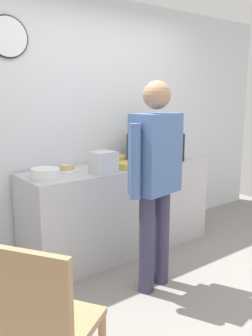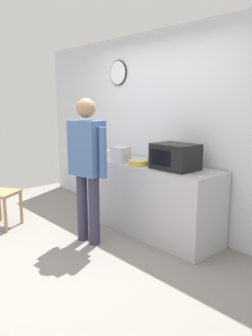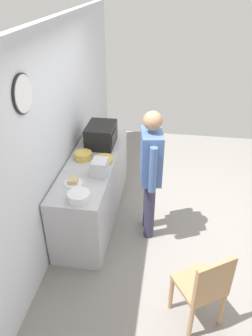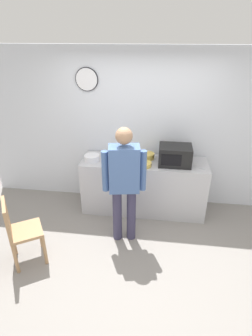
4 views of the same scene
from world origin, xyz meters
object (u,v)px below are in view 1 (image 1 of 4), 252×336
(cereal_bowl, at_px, (45,173))
(spoon_utensil, at_px, (185,158))
(salad_bowl, at_px, (129,166))
(person_standing, at_px, (155,172))
(fork_utensil, at_px, (84,165))
(toaster, at_px, (103,162))
(microwave, at_px, (156,148))
(mixing_bowl, at_px, (115,160))
(wooden_chair, at_px, (46,323))
(sandwich_plate, at_px, (67,169))

(cereal_bowl, distance_m, spoon_utensil, 1.70)
(salad_bowl, relative_size, person_standing, 0.14)
(fork_utensil, relative_size, spoon_utensil, 1.00)
(salad_bowl, xyz_separation_m, spoon_utensil, (0.86, 0.05, -0.03))
(person_standing, bearing_deg, toaster, 99.30)
(microwave, height_order, person_standing, person_standing)
(microwave, height_order, fork_utensil, microwave)
(microwave, xyz_separation_m, cereal_bowl, (-1.31, -0.04, -0.11))
(salad_bowl, distance_m, cereal_bowl, 0.84)
(mixing_bowl, height_order, wooden_chair, mixing_bowl)
(salad_bowl, height_order, mixing_bowl, mixing_bowl)
(salad_bowl, bearing_deg, toaster, -176.02)
(sandwich_plate, relative_size, cereal_bowl, 0.90)
(salad_bowl, bearing_deg, wooden_chair, -139.75)
(fork_utensil, bearing_deg, mixing_bowl, -21.68)
(toaster, height_order, fork_utensil, toaster)
(cereal_bowl, relative_size, person_standing, 0.14)
(toaster, distance_m, spoon_utensil, 1.18)
(sandwich_plate, xyz_separation_m, fork_utensil, (0.28, 0.16, -0.02))
(toaster, relative_size, wooden_chair, 0.23)
(toaster, bearing_deg, sandwich_plate, 131.55)
(cereal_bowl, bearing_deg, mixing_bowl, 12.07)
(toaster, xyz_separation_m, spoon_utensil, (1.17, 0.07, -0.10))
(cereal_bowl, bearing_deg, wooden_chair, -115.42)
(toaster, distance_m, wooden_chair, 1.76)
(cereal_bowl, xyz_separation_m, person_standing, (0.62, -0.72, 0.06))
(sandwich_plate, bearing_deg, microwave, -6.18)
(microwave, bearing_deg, fork_utensil, 159.90)
(mixing_bowl, xyz_separation_m, spoon_utensil, (0.82, -0.23, -0.04))
(fork_utensil, distance_m, wooden_chair, 2.09)
(microwave, height_order, sandwich_plate, microwave)
(salad_bowl, bearing_deg, fork_utensil, 123.25)
(sandwich_plate, distance_m, person_standing, 0.94)
(cereal_bowl, relative_size, mixing_bowl, 1.09)
(fork_utensil, distance_m, spoon_utensil, 1.18)
(mixing_bowl, bearing_deg, toaster, -139.21)
(sandwich_plate, height_order, person_standing, person_standing)
(salad_bowl, relative_size, wooden_chair, 0.26)
(cereal_bowl, xyz_separation_m, mixing_bowl, (0.88, 0.19, 0.00))
(sandwich_plate, bearing_deg, cereal_bowl, -152.32)
(sandwich_plate, bearing_deg, mixing_bowl, 3.63)
(spoon_utensil, height_order, wooden_chair, wooden_chair)
(mixing_bowl, distance_m, toaster, 0.47)
(mixing_bowl, xyz_separation_m, fork_utensil, (-0.31, 0.12, -0.04))
(microwave, relative_size, fork_utensil, 2.94)
(spoon_utensil, relative_size, wooden_chair, 0.18)
(microwave, height_order, salad_bowl, microwave)
(microwave, bearing_deg, mixing_bowl, 161.05)
(fork_utensil, xyz_separation_m, spoon_utensil, (1.12, -0.35, 0.00))
(microwave, relative_size, cereal_bowl, 2.03)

